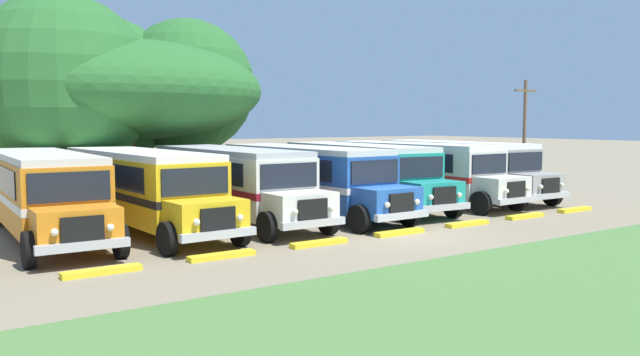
{
  "coord_description": "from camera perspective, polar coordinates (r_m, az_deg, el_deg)",
  "views": [
    {
      "loc": [
        -14.57,
        -16.28,
        3.87
      ],
      "look_at": [
        0.0,
        4.84,
        1.6
      ],
      "focal_mm": 36.05,
      "sensor_mm": 36.0,
      "label": 1
    }
  ],
  "objects": [
    {
      "name": "parked_bus_slot_1",
      "position": [
        23.84,
        -15.54,
        -0.64
      ],
      "size": [
        3.06,
        10.89,
        2.82
      ],
      "rotation": [
        0.0,
        0.0,
        -1.53
      ],
      "color": "yellow",
      "rests_on": "ground_plane"
    },
    {
      "name": "parked_bus_slot_3",
      "position": [
        26.73,
        -1.19,
        0.14
      ],
      "size": [
        2.91,
        10.87,
        2.82
      ],
      "rotation": [
        0.0,
        0.0,
        -1.55
      ],
      "color": "#23519E",
      "rests_on": "ground_plane"
    },
    {
      "name": "curb_wheelstop_5",
      "position": [
        27.08,
        17.74,
        -3.24
      ],
      "size": [
        2.0,
        0.36,
        0.15
      ],
      "primitive_type": "cube",
      "color": "yellow",
      "rests_on": "ground_plane"
    },
    {
      "name": "curb_wheelstop_1",
      "position": [
        18.52,
        -8.71,
        -6.83
      ],
      "size": [
        2.0,
        0.36,
        0.15
      ],
      "primitive_type": "cube",
      "color": "yellow",
      "rests_on": "ground_plane"
    },
    {
      "name": "parked_bus_slot_2",
      "position": [
        25.38,
        -7.91,
        -0.17
      ],
      "size": [
        2.69,
        10.84,
        2.82
      ],
      "rotation": [
        0.0,
        0.0,
        -1.57
      ],
      "color": "silver",
      "rests_on": "ground_plane"
    },
    {
      "name": "broad_shade_tree",
      "position": [
        33.85,
        -17.56,
        7.54
      ],
      "size": [
        14.85,
        13.63,
        9.55
      ],
      "color": "brown",
      "rests_on": "ground_plane"
    },
    {
      "name": "curb_wheelstop_2",
      "position": [
        20.17,
        -0.08,
        -5.79
      ],
      "size": [
        2.0,
        0.36,
        0.15
      ],
      "primitive_type": "cube",
      "color": "yellow",
      "rests_on": "ground_plane"
    },
    {
      "name": "curb_wheelstop_4",
      "position": [
        24.54,
        12.94,
        -3.97
      ],
      "size": [
        2.0,
        0.36,
        0.15
      ],
      "primitive_type": "cube",
      "color": "yellow",
      "rests_on": "ground_plane"
    },
    {
      "name": "foreground_grass_strip",
      "position": [
        17.05,
        26.33,
        -8.58
      ],
      "size": [
        80.0,
        9.82,
        0.01
      ],
      "primitive_type": "cube",
      "color": "#4C7538",
      "rests_on": "ground_plane"
    },
    {
      "name": "parked_bus_slot_6",
      "position": [
        33.63,
        12.13,
        1.04
      ],
      "size": [
        3.1,
        10.89,
        2.82
      ],
      "rotation": [
        0.0,
        0.0,
        -1.62
      ],
      "color": "#9E9993",
      "rests_on": "ground_plane"
    },
    {
      "name": "curb_wheelstop_6",
      "position": [
        29.78,
        21.68,
        -2.63
      ],
      "size": [
        2.0,
        0.36,
        0.15
      ],
      "primitive_type": "cube",
      "color": "yellow",
      "rests_on": "ground_plane"
    },
    {
      "name": "curb_wheelstop_0",
      "position": [
        17.36,
        -18.79,
        -7.85
      ],
      "size": [
        2.0,
        0.36,
        0.15
      ],
      "primitive_type": "cube",
      "color": "yellow",
      "rests_on": "ground_plane"
    },
    {
      "name": "curb_wheelstop_3",
      "position": [
        22.21,
        7.08,
        -4.82
      ],
      "size": [
        2.0,
        0.36,
        0.15
      ],
      "primitive_type": "cube",
      "color": "yellow",
      "rests_on": "ground_plane"
    },
    {
      "name": "ground_plane",
      "position": [
        22.19,
        7.14,
        -5.03
      ],
      "size": [
        220.0,
        220.0,
        0.0
      ],
      "primitive_type": "plane",
      "color": "#84755B"
    },
    {
      "name": "parked_bus_slot_0",
      "position": [
        23.45,
        -23.39,
        -0.97
      ],
      "size": [
        2.98,
        10.88,
        2.82
      ],
      "rotation": [
        0.0,
        0.0,
        -1.6
      ],
      "color": "orange",
      "rests_on": "ground_plane"
    },
    {
      "name": "utility_pole",
      "position": [
        38.59,
        17.7,
        4.03
      ],
      "size": [
        1.8,
        0.2,
        6.21
      ],
      "color": "brown",
      "rests_on": "ground_plane"
    },
    {
      "name": "parked_bus_slot_4",
      "position": [
        29.25,
        3.59,
        0.56
      ],
      "size": [
        3.38,
        10.95,
        2.82
      ],
      "rotation": [
        0.0,
        0.0,
        -1.65
      ],
      "color": "teal",
      "rests_on": "ground_plane"
    },
    {
      "name": "parked_bus_slot_5",
      "position": [
        31.38,
        8.65,
        0.81
      ],
      "size": [
        2.94,
        10.87,
        2.82
      ],
      "rotation": [
        0.0,
        0.0,
        -1.54
      ],
      "color": "silver",
      "rests_on": "ground_plane"
    }
  ]
}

